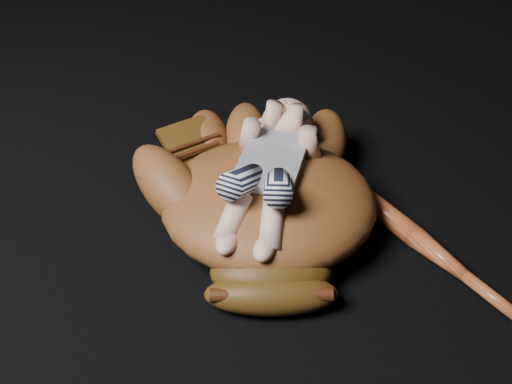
# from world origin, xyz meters

# --- Properties ---
(baseball_glove) EXTENTS (0.48, 0.54, 0.17)m
(baseball_glove) POSITION_xyz_m (-0.12, -0.02, 0.08)
(baseball_glove) COLOR brown
(baseball_glove) RESTS_ON ground
(newborn_baby) EXTENTS (0.25, 0.40, 0.15)m
(newborn_baby) POSITION_xyz_m (-0.13, -0.02, 0.14)
(newborn_baby) COLOR #DFA78F
(newborn_baby) RESTS_ON baseball_glove
(baseball_bat) EXTENTS (0.27, 0.36, 0.04)m
(baseball_bat) POSITION_xyz_m (0.15, -0.08, 0.02)
(baseball_bat) COLOR #AE4921
(baseball_bat) RESTS_ON ground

